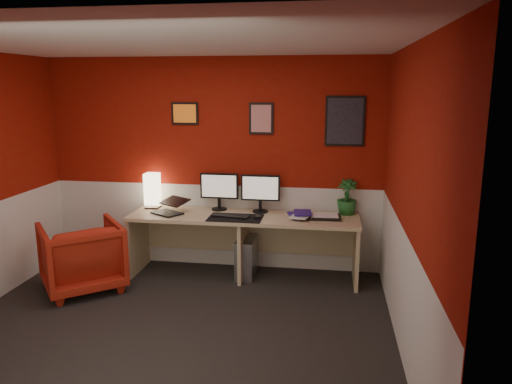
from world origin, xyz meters
The scene contains 25 objects.
ground centered at (0.00, 0.00, 0.00)m, with size 4.00×3.50×0.01m, color black.
ceiling centered at (0.00, 0.00, 2.50)m, with size 4.00×3.50×0.01m, color white.
wall_back centered at (0.00, 1.75, 1.25)m, with size 4.00×0.01×2.50m, color maroon.
wall_front centered at (0.00, -1.75, 1.25)m, with size 4.00×0.01×2.50m, color maroon.
wall_right centered at (2.00, 0.00, 1.25)m, with size 0.01×3.50×2.50m, color maroon.
wainscot_back centered at (0.00, 1.75, 0.50)m, with size 4.00×0.01×1.00m, color silver.
wainscot_right centered at (2.00, 0.00, 0.50)m, with size 0.01×3.50×1.00m, color silver.
desk centered at (0.42, 1.41, 0.36)m, with size 2.60×0.65×0.73m, color tan.
shoji_lamp centered at (-0.71, 1.60, 0.93)m, with size 0.16×0.16×0.40m, color #FFE5B2.
laptop centered at (-0.45, 1.34, 0.84)m, with size 0.33×0.23×0.22m, color black.
monitor_left centered at (0.10, 1.62, 1.02)m, with size 0.45×0.06×0.58m, color black.
monitor_right centered at (0.59, 1.58, 1.02)m, with size 0.45×0.06×0.58m, color black.
desk_mat centered at (0.36, 1.28, 0.73)m, with size 0.60×0.38×0.01m, color black.
keyboard centered at (0.30, 1.31, 0.74)m, with size 0.42×0.14×0.02m, color black.
mouse centered at (0.61, 1.30, 0.75)m, with size 0.06×0.10×0.03m, color black.
book_bottom centered at (0.95, 1.41, 0.74)m, with size 0.22×0.30×0.03m, color navy.
book_middle centered at (0.99, 1.37, 0.77)m, with size 0.20×0.27×0.02m, color silver.
book_top centered at (1.00, 1.38, 0.79)m, with size 0.19×0.26×0.02m, color navy.
zen_tray centered at (1.33, 1.42, 0.74)m, with size 0.35×0.25×0.03m, color black.
potted_plant centered at (1.58, 1.63, 0.93)m, with size 0.23×0.23×0.41m, color #19591E.
pc_tower centered at (0.45, 1.43, 0.23)m, with size 0.20×0.45×0.45m, color #99999E.
armchair centered at (-1.24, 0.79, 0.37)m, with size 0.79×0.81×0.74m, color #A51F0E.
art_left centered at (-0.32, 1.74, 1.85)m, with size 0.32×0.02×0.26m, color orange.
art_center centered at (0.58, 1.74, 1.80)m, with size 0.28×0.02×0.36m, color red.
art_right centered at (1.53, 1.74, 1.78)m, with size 0.44×0.02×0.56m, color black.
Camera 1 is at (1.37, -3.87, 2.16)m, focal length 34.34 mm.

